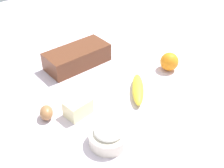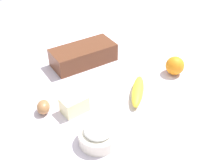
{
  "view_description": "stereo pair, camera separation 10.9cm",
  "coord_description": "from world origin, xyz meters",
  "px_view_note": "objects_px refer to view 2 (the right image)",
  "views": [
    {
      "loc": [
        -0.46,
        -0.74,
        0.69
      ],
      "look_at": [
        0.0,
        0.0,
        0.04
      ],
      "focal_mm": 45.77,
      "sensor_mm": 36.0,
      "label": 1
    },
    {
      "loc": [
        -0.37,
        -0.79,
        0.69
      ],
      "look_at": [
        0.0,
        0.0,
        0.04
      ],
      "focal_mm": 45.77,
      "sensor_mm": 36.0,
      "label": 2
    }
  ],
  "objects_px": {
    "egg_near_butter": "(44,108)",
    "banana": "(138,91)",
    "loaf_pan": "(83,55)",
    "flour_bowl": "(98,135)",
    "orange_fruit": "(175,66)",
    "butter_block": "(74,105)"
  },
  "relations": [
    {
      "from": "egg_near_butter",
      "to": "banana",
      "type": "bearing_deg",
      "value": -8.64
    },
    {
      "from": "loaf_pan",
      "to": "egg_near_butter",
      "type": "distance_m",
      "value": 0.35
    },
    {
      "from": "flour_bowl",
      "to": "orange_fruit",
      "type": "distance_m",
      "value": 0.49
    },
    {
      "from": "orange_fruit",
      "to": "butter_block",
      "type": "height_order",
      "value": "orange_fruit"
    },
    {
      "from": "butter_block",
      "to": "orange_fruit",
      "type": "bearing_deg",
      "value": 5.94
    },
    {
      "from": "banana",
      "to": "orange_fruit",
      "type": "height_order",
      "value": "orange_fruit"
    },
    {
      "from": "banana",
      "to": "orange_fruit",
      "type": "relative_size",
      "value": 2.43
    },
    {
      "from": "butter_block",
      "to": "egg_near_butter",
      "type": "height_order",
      "value": "butter_block"
    },
    {
      "from": "banana",
      "to": "egg_near_butter",
      "type": "bearing_deg",
      "value": 171.36
    },
    {
      "from": "banana",
      "to": "egg_near_butter",
      "type": "xyz_separation_m",
      "value": [
        -0.35,
        0.05,
        0.0
      ]
    },
    {
      "from": "loaf_pan",
      "to": "banana",
      "type": "height_order",
      "value": "loaf_pan"
    },
    {
      "from": "egg_near_butter",
      "to": "flour_bowl",
      "type": "bearing_deg",
      "value": -59.37
    },
    {
      "from": "loaf_pan",
      "to": "butter_block",
      "type": "height_order",
      "value": "loaf_pan"
    },
    {
      "from": "banana",
      "to": "egg_near_butter",
      "type": "height_order",
      "value": "egg_near_butter"
    },
    {
      "from": "banana",
      "to": "flour_bowl",
      "type": "bearing_deg",
      "value": -145.77
    },
    {
      "from": "loaf_pan",
      "to": "flour_bowl",
      "type": "xyz_separation_m",
      "value": [
        -0.12,
        -0.46,
        -0.01
      ]
    },
    {
      "from": "loaf_pan",
      "to": "flour_bowl",
      "type": "distance_m",
      "value": 0.48
    },
    {
      "from": "loaf_pan",
      "to": "butter_block",
      "type": "relative_size",
      "value": 3.28
    },
    {
      "from": "egg_near_butter",
      "to": "orange_fruit",
      "type": "bearing_deg",
      "value": 1.03
    },
    {
      "from": "loaf_pan",
      "to": "banana",
      "type": "bearing_deg",
      "value": -78.67
    },
    {
      "from": "loaf_pan",
      "to": "flour_bowl",
      "type": "height_order",
      "value": "loaf_pan"
    },
    {
      "from": "banana",
      "to": "butter_block",
      "type": "height_order",
      "value": "butter_block"
    }
  ]
}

